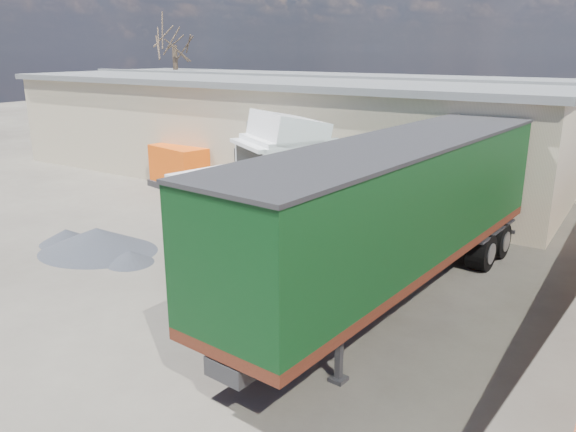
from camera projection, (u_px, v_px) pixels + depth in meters
The scene contains 8 objects.
ground at pixel (152, 290), 16.37m from camera, with size 120.00×120.00×0.00m, color #272420.
warehouse at pixel (284, 125), 31.57m from camera, with size 30.60×12.60×5.42m.
bare_tree at pixel (174, 31), 39.57m from camera, with size 4.00×4.00×9.60m.
tractor_unit at pixel (306, 188), 19.98m from camera, with size 5.94×7.33×4.76m.
box_trailer at pixel (399, 205), 15.04m from camera, with size 3.99×13.71×4.50m.
panel_van at pixel (224, 192), 23.36m from camera, with size 2.98×5.12×1.97m.
orange_skip at pixel (183, 170), 28.15m from camera, with size 3.80×2.83×2.13m.
gravel_heap at pixel (96, 240), 19.41m from camera, with size 5.78×5.51×0.87m.
Camera 1 is at (11.57, -10.42, 6.78)m, focal length 35.00 mm.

